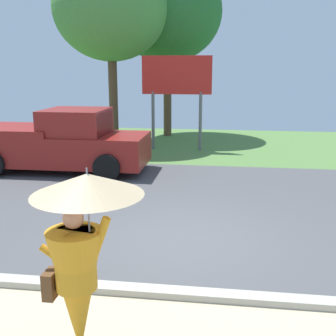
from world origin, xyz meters
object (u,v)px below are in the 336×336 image
at_px(monk_pedestrian, 80,257).
at_px(pickup_truck, 62,142).
at_px(tree_left_far, 168,12).
at_px(roadside_billboard, 177,82).
at_px(tree_center_back, 111,8).

bearing_deg(monk_pedestrian, pickup_truck, 129.53).
xyz_separation_m(monk_pedestrian, tree_left_far, (-1.17, 15.20, 4.24)).
relative_size(monk_pedestrian, pickup_truck, 0.41).
distance_m(monk_pedestrian, pickup_truck, 8.81).
xyz_separation_m(monk_pedestrian, pickup_truck, (-3.42, 8.11, -0.30)).
bearing_deg(roadside_billboard, tree_left_far, 103.59).
height_order(monk_pedestrian, tree_center_back, tree_center_back).
bearing_deg(tree_center_back, tree_left_far, 48.73).
xyz_separation_m(pickup_truck, roadside_billboard, (3.05, 3.76, 1.68)).
bearing_deg(monk_pedestrian, roadside_billboard, 108.42).
bearing_deg(roadside_billboard, monk_pedestrian, -88.24).
distance_m(roadside_billboard, tree_left_far, 4.45).
relative_size(pickup_truck, tree_left_far, 0.69).
bearing_deg(tree_center_back, roadside_billboard, -22.32).
bearing_deg(pickup_truck, monk_pedestrian, -74.56).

